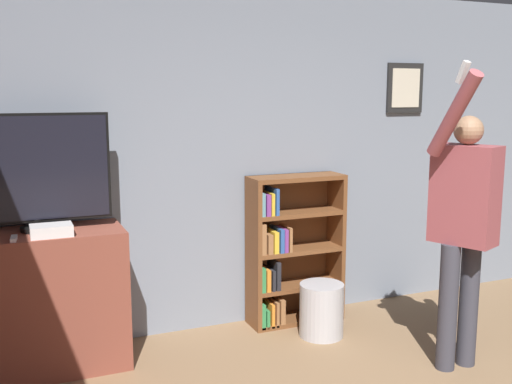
{
  "coord_description": "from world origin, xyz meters",
  "views": [
    {
      "loc": [
        -1.79,
        -1.57,
        1.89
      ],
      "look_at": [
        -0.3,
        1.95,
        1.25
      ],
      "focal_mm": 42.0,
      "sensor_mm": 36.0,
      "label": 1
    }
  ],
  "objects": [
    {
      "name": "television",
      "position": [
        -1.62,
        2.61,
        1.37
      ],
      "size": [
        0.99,
        0.22,
        0.79
      ],
      "color": "black",
      "rests_on": "tv_ledge"
    },
    {
      "name": "game_console",
      "position": [
        -1.54,
        2.42,
        1.01
      ],
      "size": [
        0.26,
        0.17,
        0.07
      ],
      "color": "white",
      "rests_on": "tv_ledge"
    },
    {
      "name": "tv_ledge",
      "position": [
        -1.62,
        2.57,
        0.48
      ],
      "size": [
        1.1,
        0.53,
        0.97
      ],
      "color": "brown",
      "rests_on": "ground_plane"
    },
    {
      "name": "remote_loose",
      "position": [
        -1.77,
        2.39,
        0.98
      ],
      "size": [
        0.05,
        0.14,
        0.02
      ],
      "color": "white",
      "rests_on": "tv_ledge"
    },
    {
      "name": "waste_bin",
      "position": [
        0.41,
        2.33,
        0.21
      ],
      "size": [
        0.35,
        0.35,
        0.42
      ],
      "color": "#B7B7BC",
      "rests_on": "ground_plane"
    },
    {
      "name": "person",
      "position": [
        1.02,
        1.49,
        1.05
      ],
      "size": [
        0.56,
        0.57,
        2.08
      ],
      "rotation": [
        0.0,
        0.0,
        -1.17
      ],
      "color": "#383842",
      "rests_on": "ground_plane"
    },
    {
      "name": "wall_back",
      "position": [
        0.01,
        2.88,
        1.35
      ],
      "size": [
        6.43,
        0.09,
        2.7
      ],
      "color": "gray",
      "rests_on": "ground_plane"
    },
    {
      "name": "bookshelf",
      "position": [
        0.3,
        2.7,
        0.6
      ],
      "size": [
        0.79,
        0.28,
        1.22
      ],
      "color": "brown",
      "rests_on": "ground_plane"
    }
  ]
}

